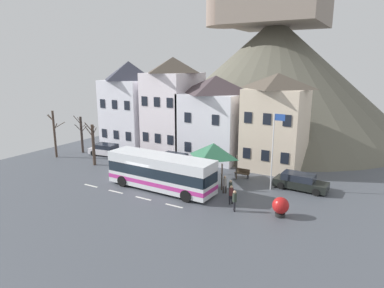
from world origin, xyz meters
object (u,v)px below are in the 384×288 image
object	(u,v)px
townhouse_03	(276,122)
townhouse_01	(173,106)
parked_car_03	(137,156)
bare_tree_02	(82,134)
pedestrian_01	(235,199)
flagpole	(274,146)
transit_bus	(161,173)
pedestrian_03	(231,193)
bare_tree_00	(55,133)
hilltop_castle	(273,73)
townhouse_00	(130,105)
bus_shelter	(214,150)
pedestrian_00	(225,184)
parked_car_01	(107,150)
public_bench	(242,173)
parked_car_00	(300,182)
harbour_buoy	(281,206)
bare_tree_01	(93,144)
pedestrian_02	(230,189)
parked_car_02	(176,160)
townhouse_02	(215,118)

from	to	relation	value
townhouse_03	townhouse_01	bearing A→B (deg)	178.01
parked_car_03	bare_tree_02	world-z (taller)	bare_tree_02
pedestrian_01	flagpole	distance (m)	6.60
transit_bus	pedestrian_03	distance (m)	6.68
pedestrian_03	bare_tree_00	distance (m)	23.79
hilltop_castle	flagpole	distance (m)	26.36
townhouse_00	bare_tree_02	xyz separation A→B (m)	(-3.14, -5.68, -3.22)
bus_shelter	pedestrian_00	bearing A→B (deg)	-45.45
parked_car_01	public_bench	distance (m)	17.34
parked_car_00	flagpole	bearing A→B (deg)	-145.14
parked_car_01	harbour_buoy	xyz separation A→B (m)	(22.98, -6.42, 0.14)
pedestrian_00	bare_tree_01	world-z (taller)	bare_tree_01
flagpole	bare_tree_02	bearing A→B (deg)	177.95
townhouse_03	pedestrian_02	world-z (taller)	townhouse_03
parked_car_03	transit_bus	bearing A→B (deg)	144.43
bare_tree_00	parked_car_03	bearing A→B (deg)	19.89
pedestrian_00	pedestrian_01	size ratio (longest dim) A/B	0.96
public_bench	flagpole	world-z (taller)	flagpole
pedestrian_00	parked_car_01	bearing A→B (deg)	166.25
harbour_buoy	parked_car_01	bearing A→B (deg)	164.38
transit_bus	townhouse_00	bearing A→B (deg)	139.73
public_bench	townhouse_03	bearing A→B (deg)	71.41
transit_bus	bare_tree_00	size ratio (longest dim) A/B	1.82
townhouse_03	parked_car_02	size ratio (longest dim) A/B	2.21
townhouse_00	parked_car_00	size ratio (longest dim) A/B	2.42
bus_shelter	bare_tree_02	distance (m)	19.02
townhouse_00	townhouse_02	bearing A→B (deg)	2.36
bus_shelter	flagpole	xyz separation A→B (m)	(5.41, 0.61, 0.93)
parked_car_00	parked_car_02	size ratio (longest dim) A/B	1.03
parked_car_00	harbour_buoy	size ratio (longest dim) A/B	3.17
townhouse_01	townhouse_03	distance (m)	13.00
townhouse_02	flagpole	world-z (taller)	townhouse_02
townhouse_03	parked_car_03	world-z (taller)	townhouse_03
townhouse_01	townhouse_02	world-z (taller)	townhouse_01
harbour_buoy	bare_tree_00	bearing A→B (deg)	174.31
pedestrian_03	pedestrian_00	bearing A→B (deg)	127.00
transit_bus	bare_tree_00	bearing A→B (deg)	172.71
parked_car_03	pedestrian_02	size ratio (longest dim) A/B	2.47
townhouse_02	parked_car_00	size ratio (longest dim) A/B	2.06
pedestrian_01	townhouse_03	bearing A→B (deg)	93.55
townhouse_02	pedestrian_02	size ratio (longest dim) A/B	5.97
bus_shelter	bare_tree_00	size ratio (longest dim) A/B	0.67
pedestrian_02	townhouse_00	bearing A→B (deg)	151.65
townhouse_00	public_bench	distance (m)	19.09
bus_shelter	townhouse_00	bearing A→B (deg)	155.65
flagpole	bare_tree_00	distance (m)	25.51
bare_tree_01	transit_bus	bearing A→B (deg)	-13.14
parked_car_02	pedestrian_00	bearing A→B (deg)	-29.51
pedestrian_02	bare_tree_00	world-z (taller)	bare_tree_00
bus_shelter	transit_bus	bearing A→B (deg)	-126.06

